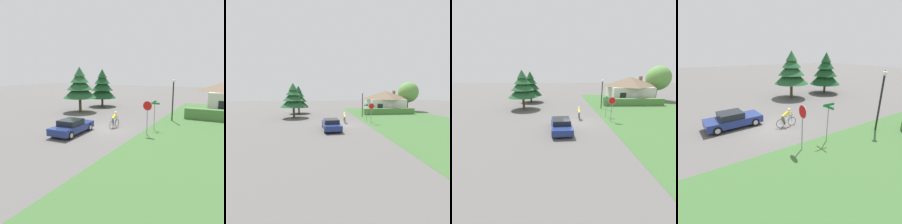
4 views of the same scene
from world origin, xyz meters
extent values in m
plane|color=#5B5956|center=(0.00, 0.00, 0.00)|extent=(140.00, 140.00, 0.00)
cube|color=black|center=(9.59, 10.22, 1.58)|extent=(1.10, 0.07, 0.90)
cube|color=navy|center=(-1.54, -2.50, 0.53)|extent=(2.13, 4.43, 0.56)
cube|color=black|center=(-1.52, -2.71, 1.04)|extent=(1.74, 1.91, 0.45)
cylinder|color=black|center=(-2.46, -1.09, 0.32)|extent=(0.28, 0.66, 0.65)
cylinder|color=#ADADB2|center=(-2.46, -1.09, 0.32)|extent=(0.27, 0.39, 0.38)
cylinder|color=black|center=(-0.81, -0.98, 0.32)|extent=(0.28, 0.66, 0.65)
cylinder|color=#ADADB2|center=(-0.81, -0.98, 0.32)|extent=(0.27, 0.39, 0.38)
cylinder|color=black|center=(-2.27, -4.02, 0.32)|extent=(0.28, 0.66, 0.65)
cylinder|color=#ADADB2|center=(-2.27, -4.02, 0.32)|extent=(0.27, 0.39, 0.38)
cylinder|color=black|center=(-0.61, -3.91, 0.32)|extent=(0.28, 0.66, 0.65)
cylinder|color=#ADADB2|center=(-0.61, -3.91, 0.32)|extent=(0.27, 0.39, 0.38)
torus|color=black|center=(0.61, 0.58, 0.35)|extent=(0.06, 0.73, 0.73)
torus|color=black|center=(0.64, 1.63, 0.35)|extent=(0.06, 0.73, 0.73)
cylinder|color=#1E66B2|center=(0.62, 0.84, 0.53)|extent=(0.04, 0.18, 0.62)
cylinder|color=#1E66B2|center=(0.63, 1.23, 0.55)|extent=(0.06, 0.66, 0.68)
cylinder|color=#1E66B2|center=(0.63, 1.16, 0.85)|extent=(0.06, 0.78, 0.08)
cylinder|color=#1E66B2|center=(0.62, 0.75, 0.29)|extent=(0.05, 0.35, 0.15)
cylinder|color=#1E66B2|center=(0.61, 0.67, 0.59)|extent=(0.04, 0.22, 0.50)
cylinder|color=#1E66B2|center=(0.64, 1.59, 0.61)|extent=(0.04, 0.12, 0.54)
cylinder|color=black|center=(0.64, 1.55, 0.88)|extent=(0.44, 0.04, 0.02)
ellipsoid|color=black|center=(0.62, 0.77, 0.85)|extent=(0.09, 0.20, 0.05)
cylinder|color=slate|center=(0.62, 0.76, 0.65)|extent=(0.12, 0.26, 0.52)
cylinder|color=slate|center=(0.62, 0.92, 0.57)|extent=(0.12, 0.26, 0.67)
cylinder|color=beige|center=(0.62, 0.84, 0.25)|extent=(0.08, 0.08, 0.30)
cylinder|color=beige|center=(0.67, 1.00, 0.16)|extent=(0.17, 0.08, 0.21)
cylinder|color=yellow|center=(0.63, 1.06, 1.07)|extent=(0.24, 0.71, 0.55)
cylinder|color=yellow|center=(0.64, 1.31, 1.06)|extent=(0.08, 0.26, 0.36)
cylinder|color=yellow|center=(0.64, 1.59, 1.06)|extent=(0.08, 0.26, 0.36)
sphere|color=beige|center=(0.64, 1.35, 1.40)|extent=(0.19, 0.19, 0.19)
ellipsoid|color=white|center=(0.64, 1.35, 1.45)|extent=(0.22, 0.18, 0.12)
cylinder|color=gray|center=(4.18, 0.15, 1.06)|extent=(0.07, 0.07, 2.13)
cylinder|color=red|center=(4.18, 0.15, 2.45)|extent=(0.76, 0.07, 0.76)
cylinder|color=silver|center=(4.18, 0.15, 2.45)|extent=(0.81, 0.06, 0.81)
cylinder|color=black|center=(4.76, 6.66, 2.07)|extent=(0.14, 0.14, 4.15)
sphere|color=white|center=(4.76, 6.66, 4.30)|extent=(0.34, 0.34, 0.34)
cone|color=black|center=(4.76, 6.66, 4.47)|extent=(0.20, 0.20, 0.13)
cylinder|color=gray|center=(4.17, 2.15, 1.17)|extent=(0.06, 0.06, 2.34)
cube|color=#197238|center=(4.17, 2.15, 2.40)|extent=(0.90, 0.03, 0.16)
cube|color=#197238|center=(4.17, 2.15, 2.56)|extent=(0.03, 0.90, 0.16)
cylinder|color=#4C3823|center=(-7.28, 6.45, 0.94)|extent=(0.36, 0.36, 1.89)
cone|color=#23562D|center=(-7.28, 6.45, 2.85)|extent=(4.34, 4.34, 1.93)
cone|color=#23562D|center=(-7.28, 6.45, 3.80)|extent=(3.39, 3.39, 1.70)
cone|color=#23562D|center=(-7.28, 6.45, 4.61)|extent=(2.43, 2.43, 1.47)
cone|color=#23562D|center=(-7.28, 6.45, 5.31)|extent=(1.48, 1.48, 1.24)
cylinder|color=#4C3823|center=(-7.22, 12.12, 0.66)|extent=(0.33, 0.33, 1.32)
cone|color=#194723|center=(-7.22, 12.12, 2.38)|extent=(4.21, 4.21, 2.11)
cone|color=#194723|center=(-7.22, 12.12, 3.42)|extent=(3.29, 3.29, 1.86)
cone|color=#194723|center=(-7.22, 12.12, 4.31)|extent=(2.36, 2.36, 1.61)
cone|color=#194723|center=(-7.22, 12.12, 5.07)|extent=(1.43, 1.43, 1.35)
camera|label=1|loc=(9.94, -16.79, 5.07)|focal=35.00mm
camera|label=2|loc=(-2.70, -19.54, 4.17)|focal=24.00mm
camera|label=3|loc=(-1.53, -16.22, 5.46)|focal=24.00mm
camera|label=4|loc=(11.88, -5.37, 5.66)|focal=28.00mm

